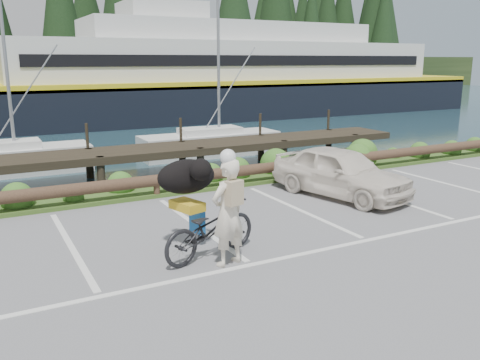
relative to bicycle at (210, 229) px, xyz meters
name	(u,v)px	position (x,y,z in m)	size (l,w,h in m)	color
ground	(241,257)	(0.47, -0.27, -0.53)	(72.00, 72.00, 0.00)	slate
harbor_backdrop	(0,83)	(0.86, 78.20, -0.53)	(170.00, 160.00, 30.00)	#172F39
vegetation_strip	(148,190)	(0.47, 5.03, -0.48)	(34.00, 1.60, 0.10)	#3D5B21
log_rail	(157,197)	(0.47, 4.33, -0.53)	(32.00, 0.30, 0.60)	#443021
bicycle	(210,229)	(0.00, 0.00, 0.00)	(0.70, 2.02, 1.06)	black
cyclist	(228,213)	(0.13, -0.45, 0.40)	(0.68, 0.45, 1.87)	silver
dog	(186,176)	(-0.18, 0.62, 0.85)	(1.10, 0.54, 0.64)	black
parked_car	(340,172)	(4.71, 2.24, 0.12)	(1.52, 3.79, 1.29)	silver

